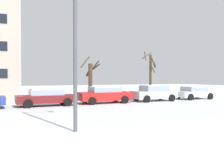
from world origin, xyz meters
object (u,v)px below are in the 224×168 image
Objects in this scene: street_lamp at (83,38)px; parked_car_red at (105,94)px; parked_car_white at (194,92)px; parked_car_maroon at (46,97)px; parked_car_silver at (154,93)px.

parked_car_red is at bearing 62.70° from street_lamp.
parked_car_red reaches higher than parked_car_white.
parked_car_maroon is 4.94m from parked_car_red.
street_lamp is at bearing -117.30° from parked_car_red.
street_lamp reaches higher than parked_car_silver.
parked_car_maroon is 1.06× the size of parked_car_silver.
street_lamp is at bearing -91.59° from parked_car_maroon.
parked_car_silver is (9.87, -0.01, 0.07)m from parked_car_maroon.
parked_car_silver is at bearing -1.11° from parked_car_red.
street_lamp is at bearing -146.11° from parked_car_white.
street_lamp reaches higher than parked_car_white.
parked_car_maroon is 9.87m from parked_car_silver.
street_lamp is 1.39× the size of parked_car_maroon.
parked_car_white is at bearing 1.50° from parked_car_silver.
street_lamp reaches higher than parked_car_red.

